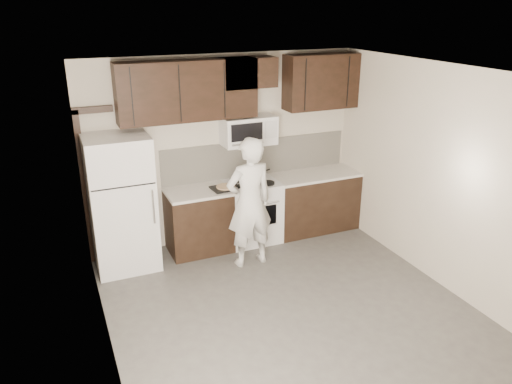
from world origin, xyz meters
TOP-DOWN VIEW (x-y plane):
  - floor at (0.00, 0.00)m, footprint 4.50×4.50m
  - back_wall at (0.00, 2.25)m, footprint 4.00×0.00m
  - ceiling at (0.00, 0.00)m, footprint 4.50×4.50m
  - counter_run at (0.60, 1.94)m, footprint 2.95×0.64m
  - stove at (0.30, 1.94)m, footprint 0.76×0.66m
  - backsplash at (0.50, 2.24)m, footprint 2.90×0.02m
  - upper_cabinets at (0.21, 2.08)m, footprint 3.48×0.35m
  - microwave at (0.30, 2.06)m, footprint 0.76×0.42m
  - refrigerator at (-1.55, 1.89)m, footprint 0.80×0.76m
  - door_trim at (-1.92, 2.21)m, footprint 0.50×0.08m
  - saucepan at (0.48, 2.09)m, footprint 0.29×0.17m
  - baking_tray at (-0.13, 1.85)m, footprint 0.41×0.32m
  - pizza at (-0.13, 1.85)m, footprint 0.28×0.28m
  - person at (-0.00, 1.30)m, footprint 0.67×0.47m

SIDE VIEW (x-z plane):
  - floor at x=0.00m, z-range 0.00..0.00m
  - counter_run at x=0.60m, z-range 0.00..0.91m
  - stove at x=0.30m, z-range -0.01..0.93m
  - person at x=0.00m, z-range 0.00..1.77m
  - refrigerator at x=-1.55m, z-range 0.00..1.80m
  - baking_tray at x=-0.13m, z-range 0.91..0.93m
  - pizza at x=-0.13m, z-range 0.93..0.95m
  - saucepan at x=0.48m, z-range 0.89..1.06m
  - backsplash at x=0.50m, z-range 0.91..1.45m
  - door_trim at x=-1.92m, z-range 0.19..2.31m
  - back_wall at x=0.00m, z-range -0.65..3.35m
  - microwave at x=0.30m, z-range 1.45..1.85m
  - upper_cabinets at x=0.21m, z-range 1.89..2.67m
  - ceiling at x=0.00m, z-range 2.70..2.70m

